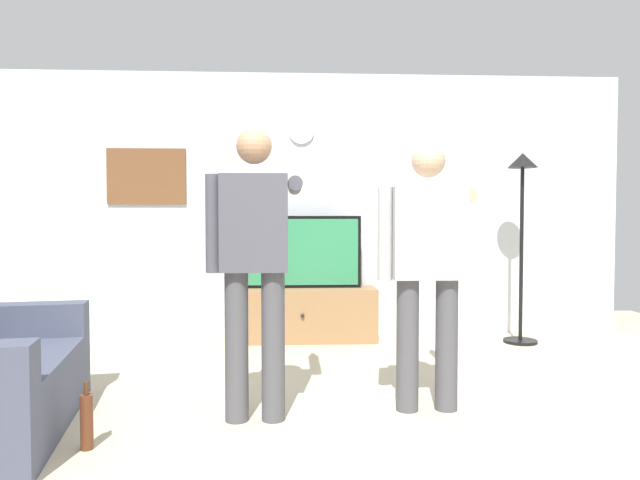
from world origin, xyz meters
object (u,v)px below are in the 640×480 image
(person_standing_nearer_lamp, at_px, (255,256))
(beverage_bottle, at_px, (87,421))
(tv_stand, at_px, (302,314))
(person_standing_nearer_couch, at_px, (427,259))
(wall_clock, at_px, (301,131))
(floor_lamp, at_px, (522,207))
(television, at_px, (302,252))
(framed_picture, at_px, (147,176))

(person_standing_nearer_lamp, relative_size, beverage_bottle, 4.87)
(tv_stand, distance_m, person_standing_nearer_lamp, 2.32)
(person_standing_nearer_lamp, distance_m, person_standing_nearer_couch, 1.08)
(person_standing_nearer_lamp, xyz_separation_m, beverage_bottle, (-0.85, -0.40, -0.84))
(person_standing_nearer_couch, bearing_deg, wall_clock, 107.67)
(beverage_bottle, bearing_deg, person_standing_nearer_lamp, 24.92)
(floor_lamp, bearing_deg, tv_stand, 174.56)
(person_standing_nearer_lamp, bearing_deg, beverage_bottle, -155.08)
(television, relative_size, person_standing_nearer_couch, 0.70)
(tv_stand, height_order, wall_clock, wall_clock)
(person_standing_nearer_couch, xyz_separation_m, beverage_bottle, (-1.92, -0.52, -0.81))
(tv_stand, distance_m, person_standing_nearer_couch, 2.29)
(television, bearing_deg, beverage_bottle, -114.23)
(tv_stand, height_order, framed_picture, framed_picture)
(framed_picture, relative_size, person_standing_nearer_couch, 0.47)
(television, height_order, person_standing_nearer_lamp, person_standing_nearer_lamp)
(wall_clock, xyz_separation_m, person_standing_nearer_couch, (0.74, -2.34, -1.15))
(tv_stand, xyz_separation_m, floor_lamp, (2.12, -0.20, 1.06))
(beverage_bottle, bearing_deg, framed_picture, 97.82)
(television, bearing_deg, wall_clock, 90.00)
(television, relative_size, person_standing_nearer_lamp, 0.67)
(floor_lamp, relative_size, person_standing_nearer_lamp, 1.06)
(wall_clock, xyz_separation_m, floor_lamp, (2.12, -0.49, -0.79))
(wall_clock, distance_m, floor_lamp, 2.32)
(tv_stand, height_order, beverage_bottle, tv_stand)
(tv_stand, relative_size, wall_clock, 5.61)
(television, bearing_deg, person_standing_nearer_couch, -70.43)
(framed_picture, distance_m, floor_lamp, 3.74)
(wall_clock, height_order, person_standing_nearer_couch, wall_clock)
(person_standing_nearer_couch, bearing_deg, floor_lamp, 53.33)
(television, xyz_separation_m, person_standing_nearer_couch, (0.74, -2.09, 0.08))
(tv_stand, distance_m, beverage_bottle, 2.83)
(tv_stand, xyz_separation_m, television, (0.00, 0.05, 0.62))
(television, distance_m, framed_picture, 1.76)
(framed_picture, distance_m, person_standing_nearer_lamp, 2.84)
(television, xyz_separation_m, person_standing_nearer_lamp, (-0.33, -2.22, 0.11))
(wall_clock, bearing_deg, framed_picture, 179.82)
(person_standing_nearer_couch, distance_m, beverage_bottle, 2.15)
(framed_picture, xyz_separation_m, person_standing_nearer_lamp, (1.25, -2.47, -0.65))
(television, distance_m, beverage_bottle, 2.96)
(wall_clock, distance_m, beverage_bottle, 3.66)
(tv_stand, height_order, person_standing_nearer_lamp, person_standing_nearer_lamp)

